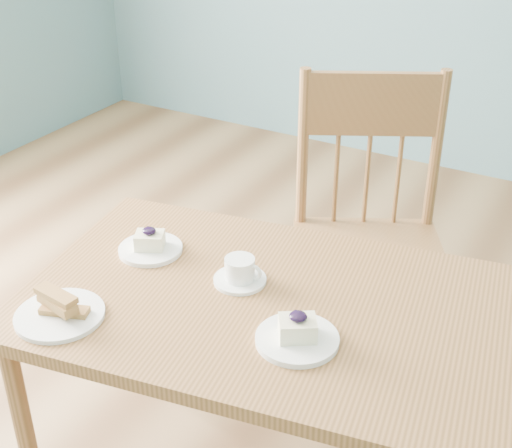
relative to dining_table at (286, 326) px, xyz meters
The scene contains 7 objects.
room 0.75m from the dining_table, 99.03° to the right, with size 5.01×5.01×2.71m.
dining_table is the anchor object (origin of this frame).
dining_chair 0.63m from the dining_table, 92.83° to the left, with size 0.62×0.61×1.02m.
cheesecake_plate_near 0.17m from the dining_table, 53.36° to the right, with size 0.18×0.18×0.08m.
cheesecake_plate_far 0.43m from the dining_table, behind, with size 0.17×0.17×0.07m.
coffee_cup 0.17m from the dining_table, 169.44° to the left, with size 0.13×0.13×0.07m.
biscotti_plate 0.53m from the dining_table, 144.63° to the right, with size 0.20×0.20×0.07m.
Camera 1 is at (0.62, -1.15, 1.65)m, focal length 50.00 mm.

